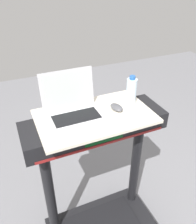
{
  "coord_description": "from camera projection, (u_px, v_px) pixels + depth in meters",
  "views": [
    {
      "loc": [
        -0.46,
        -0.4,
        1.87
      ],
      "look_at": [
        0.0,
        0.65,
        1.15
      ],
      "focal_mm": 37.63,
      "sensor_mm": 36.0,
      "label": 1
    }
  ],
  "objects": [
    {
      "name": "desk_board",
      "position": [
        95.0,
        116.0,
        1.43
      ],
      "size": [
        0.7,
        0.43,
        0.02
      ],
      "primitive_type": "cube",
      "color": "beige",
      "rests_on": "treadmill_base"
    },
    {
      "name": "water_bottle",
      "position": [
        131.0,
        91.0,
        1.49
      ],
      "size": [
        0.07,
        0.07,
        0.19
      ],
      "color": "silver",
      "rests_on": "desk_board"
    },
    {
      "name": "computer_mouse",
      "position": [
        117.0,
        107.0,
        1.46
      ],
      "size": [
        0.08,
        0.11,
        0.03
      ],
      "primitive_type": "ellipsoid",
      "rotation": [
        0.0,
        0.0,
        0.18
      ],
      "color": "#4C4C51",
      "rests_on": "desk_board"
    },
    {
      "name": "laptop",
      "position": [
        73.0,
        107.0,
        1.4
      ],
      "size": [
        0.33,
        0.27,
        0.25
      ],
      "rotation": [
        0.0,
        0.0,
        -0.06
      ],
      "color": "#B7B7BC",
      "rests_on": "desk_board"
    }
  ]
}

